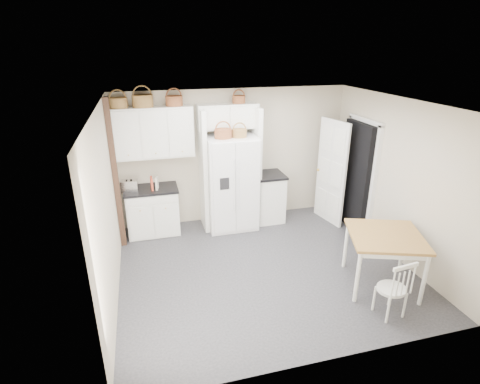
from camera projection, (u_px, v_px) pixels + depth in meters
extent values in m
plane|color=#292830|center=(264.00, 267.00, 6.05)|extent=(4.50, 4.50, 0.00)
plane|color=white|center=(268.00, 104.00, 5.09)|extent=(4.50, 4.50, 0.00)
plane|color=#C4B495|center=(234.00, 156.00, 7.36)|extent=(4.50, 0.00, 4.50)
plane|color=#C4B495|center=(107.00, 209.00, 5.03)|extent=(0.00, 4.00, 4.00)
plane|color=#C4B495|center=(397.00, 180.00, 6.10)|extent=(0.00, 4.00, 4.00)
cube|color=white|center=(231.00, 183.00, 7.12)|extent=(0.93, 0.75, 1.80)
cube|color=white|center=(153.00, 211.00, 7.02)|extent=(0.93, 0.59, 0.86)
cube|color=white|center=(268.00, 198.00, 7.56)|extent=(0.53, 0.64, 0.94)
cube|color=#A7742C|center=(382.00, 260.00, 5.48)|extent=(1.28, 1.28, 0.84)
cube|color=white|center=(391.00, 289.00, 4.87)|extent=(0.43, 0.40, 0.79)
cube|color=black|center=(151.00, 189.00, 6.86)|extent=(0.97, 0.63, 0.04)
cube|color=black|center=(269.00, 175.00, 7.37)|extent=(0.57, 0.68, 0.04)
cube|color=silver|center=(129.00, 186.00, 6.68)|extent=(0.31, 0.20, 0.20)
cube|color=#BD3F26|center=(152.00, 183.00, 6.74)|extent=(0.04, 0.16, 0.24)
cube|color=beige|center=(157.00, 183.00, 6.76)|extent=(0.06, 0.15, 0.22)
cylinder|color=brown|center=(118.00, 103.00, 6.30)|extent=(0.30, 0.30, 0.17)
cylinder|color=brown|center=(143.00, 101.00, 6.39)|extent=(0.35, 0.35, 0.21)
cylinder|color=brown|center=(174.00, 101.00, 6.53)|extent=(0.30, 0.30, 0.17)
cylinder|color=brown|center=(239.00, 99.00, 6.81)|extent=(0.24, 0.24, 0.14)
cylinder|color=brown|center=(223.00, 134.00, 6.63)|extent=(0.31, 0.31, 0.17)
cylinder|color=brown|center=(239.00, 133.00, 6.71)|extent=(0.27, 0.27, 0.14)
cube|color=white|center=(154.00, 132.00, 6.63)|extent=(1.40, 0.34, 0.90)
cube|color=white|center=(228.00, 116.00, 6.87)|extent=(1.12, 0.34, 0.45)
cube|color=white|center=(203.00, 171.00, 6.99)|extent=(0.08, 0.60, 2.30)
cube|color=white|center=(255.00, 167.00, 7.24)|extent=(0.08, 0.60, 2.30)
cube|color=black|center=(115.00, 176.00, 6.25)|extent=(0.09, 0.09, 2.60)
cube|color=black|center=(357.00, 176.00, 7.08)|extent=(0.18, 0.85, 2.05)
cube|color=white|center=(331.00, 172.00, 7.30)|extent=(0.21, 0.79, 2.05)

